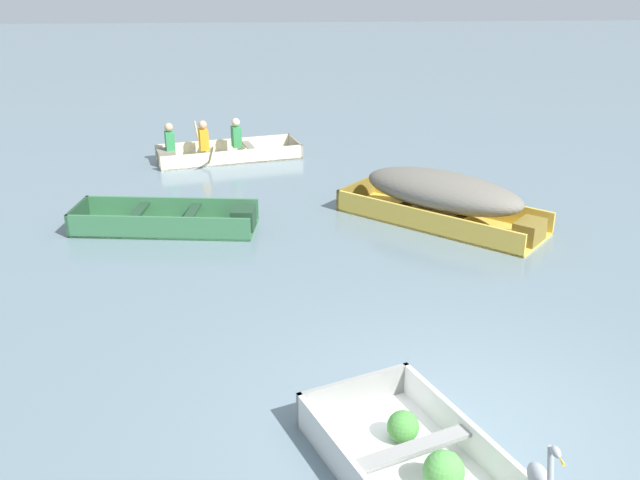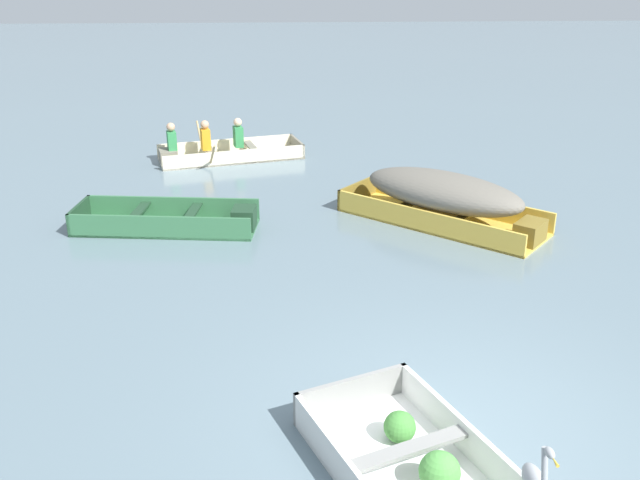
% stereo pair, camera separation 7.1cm
% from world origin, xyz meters
% --- Properties ---
extents(ground_plane, '(80.00, 80.00, 0.00)m').
position_xyz_m(ground_plane, '(0.00, 0.00, 0.00)').
color(ground_plane, slate).
extents(skiff_green_near_moored, '(3.03, 1.30, 0.38)m').
position_xyz_m(skiff_green_near_moored, '(-3.42, 5.50, 0.14)').
color(skiff_green_near_moored, '#387047').
rests_on(skiff_green_near_moored, ground).
extents(skiff_yellow_mid_moored, '(3.40, 3.16, 0.86)m').
position_xyz_m(skiff_yellow_mid_moored, '(1.03, 5.54, 0.48)').
color(skiff_yellow_mid_moored, '#E5BC47').
rests_on(skiff_yellow_mid_moored, ground).
extents(rowboat_cream_with_crew, '(3.23, 2.23, 0.88)m').
position_xyz_m(rowboat_cream_with_crew, '(-2.99, 9.60, 0.20)').
color(rowboat_cream_with_crew, beige).
rests_on(rowboat_cream_with_crew, ground).
extents(heron_on_dinghy, '(0.15, 0.45, 0.84)m').
position_xyz_m(heron_on_dinghy, '(0.09, -1.68, 0.90)').
color(heron_on_dinghy, olive).
rests_on(heron_on_dinghy, dinghy_white_foreground).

